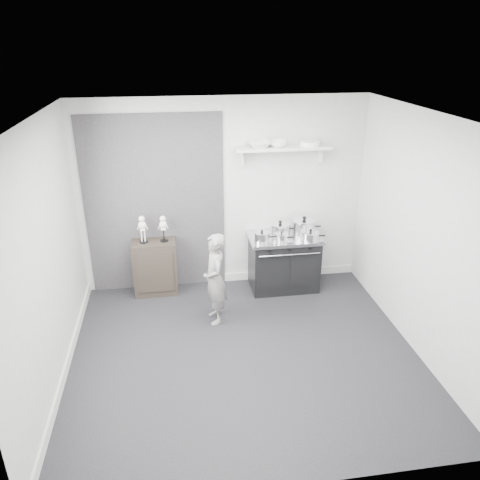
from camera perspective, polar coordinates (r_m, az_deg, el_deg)
ground at (r=5.62m, az=0.43°, el=-13.63°), size 4.00×4.00×0.00m
room_shell at (r=4.93m, az=-0.80°, el=2.68°), size 4.02×3.62×2.71m
wall_shelf at (r=6.43m, az=5.26°, el=11.03°), size 1.30×0.26×0.24m
stove at (r=6.78m, az=5.36°, el=-2.67°), size 1.01×0.63×0.81m
side_cabinet at (r=6.74m, az=-10.28°, el=-3.27°), size 0.61×0.35×0.79m
child at (r=5.89m, az=-3.08°, el=-4.78°), size 0.33×0.47×1.20m
pot_front_left at (r=6.40m, az=2.68°, el=0.39°), size 0.30×0.21×0.18m
pot_back_left at (r=6.67m, az=4.91°, el=1.39°), size 0.38×0.29×0.21m
pot_back_right at (r=6.72m, az=7.80°, el=1.65°), size 0.41×0.33×0.26m
pot_front_right at (r=6.52m, az=8.58°, el=0.50°), size 0.33×0.24×0.16m
pot_front_center at (r=6.44m, az=5.10°, el=0.34°), size 0.25×0.17×0.14m
skeleton_full at (r=6.49m, az=-11.82°, el=1.53°), size 0.13×0.08×0.45m
skeleton_torso at (r=6.48m, az=-9.34°, el=1.61°), size 0.12×0.08×0.43m
bowl_large at (r=6.34m, az=2.36°, el=11.58°), size 0.32×0.32×0.08m
bowl_small at (r=6.39m, az=4.63°, el=11.62°), size 0.25×0.25×0.08m
plate_stack at (r=6.50m, az=8.50°, el=11.58°), size 0.27×0.27×0.06m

